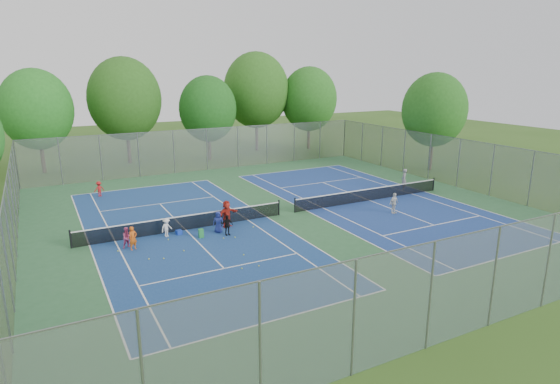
{
  "coord_description": "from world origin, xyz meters",
  "views": [
    {
      "loc": [
        -14.45,
        -26.38,
        9.5
      ],
      "look_at": [
        0.0,
        1.0,
        1.3
      ],
      "focal_mm": 30.0,
      "sensor_mm": 36.0,
      "label": 1
    }
  ],
  "objects_px": {
    "net_left": "(185,223)",
    "ball_hopper": "(201,233)",
    "ball_crate": "(179,232)",
    "net_right": "(370,195)",
    "instructor": "(404,180)"
  },
  "relations": [
    {
      "from": "ball_hopper",
      "to": "net_left",
      "type": "bearing_deg",
      "value": 103.83
    },
    {
      "from": "net_right",
      "to": "ball_crate",
      "type": "distance_m",
      "value": 14.59
    },
    {
      "from": "net_right",
      "to": "ball_hopper",
      "type": "distance_m",
      "value": 13.69
    },
    {
      "from": "ball_crate",
      "to": "instructor",
      "type": "xyz_separation_m",
      "value": [
        18.98,
        1.83,
        0.73
      ]
    },
    {
      "from": "net_right",
      "to": "ball_hopper",
      "type": "height_order",
      "value": "net_right"
    },
    {
      "from": "net_left",
      "to": "instructor",
      "type": "height_order",
      "value": "instructor"
    },
    {
      "from": "net_right",
      "to": "net_left",
      "type": "bearing_deg",
      "value": 180.0
    },
    {
      "from": "net_left",
      "to": "net_right",
      "type": "distance_m",
      "value": 14.0
    },
    {
      "from": "ball_hopper",
      "to": "net_right",
      "type": "bearing_deg",
      "value": 7.08
    },
    {
      "from": "net_left",
      "to": "ball_hopper",
      "type": "height_order",
      "value": "net_left"
    },
    {
      "from": "net_left",
      "to": "ball_crate",
      "type": "height_order",
      "value": "net_left"
    },
    {
      "from": "ball_crate",
      "to": "ball_hopper",
      "type": "xyz_separation_m",
      "value": [
        0.99,
        -1.12,
        0.12
      ]
    },
    {
      "from": "net_right",
      "to": "ball_crate",
      "type": "relative_size",
      "value": 40.7
    },
    {
      "from": "ball_crate",
      "to": "ball_hopper",
      "type": "distance_m",
      "value": 1.5
    },
    {
      "from": "net_left",
      "to": "instructor",
      "type": "xyz_separation_m",
      "value": [
        18.4,
        1.27,
        0.41
      ]
    }
  ]
}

